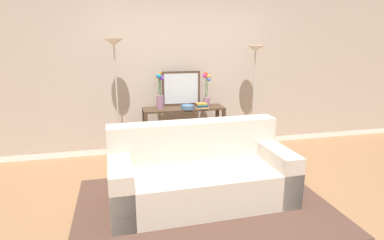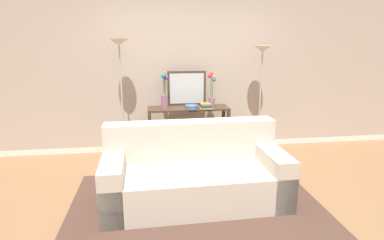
% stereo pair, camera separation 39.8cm
% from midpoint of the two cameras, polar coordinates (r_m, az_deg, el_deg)
% --- Properties ---
extents(ground_plane, '(16.00, 16.00, 0.02)m').
position_cam_midpoint_polar(ground_plane, '(3.81, 4.86, -14.73)').
color(ground_plane, '#936B47').
extents(back_wall, '(12.00, 0.15, 3.05)m').
position_cam_midpoint_polar(back_wall, '(5.28, 0.51, 10.92)').
color(back_wall, white).
rests_on(back_wall, ground).
extents(area_rug, '(2.81, 1.96, 0.01)m').
position_cam_midpoint_polar(area_rug, '(3.73, 3.93, -15.09)').
color(area_rug, '#51382D').
rests_on(area_rug, ground).
extents(couch, '(2.06, 0.98, 0.88)m').
position_cam_midpoint_polar(couch, '(3.73, 3.48, -9.80)').
color(couch, beige).
rests_on(couch, ground).
extents(console_table, '(1.26, 0.39, 0.79)m').
position_cam_midpoint_polar(console_table, '(5.04, 1.61, -0.46)').
color(console_table, '#473323').
rests_on(console_table, ground).
extents(floor_lamp_left, '(0.28, 0.28, 1.84)m').
position_cam_midpoint_polar(floor_lamp_left, '(4.76, -10.37, 9.39)').
color(floor_lamp_left, '#B7B2A8').
rests_on(floor_lamp_left, ground).
extents(floor_lamp_right, '(0.28, 0.28, 1.74)m').
position_cam_midpoint_polar(floor_lamp_right, '(5.14, 14.55, 8.64)').
color(floor_lamp_right, '#B7B2A8').
rests_on(floor_lamp_right, ground).
extents(wall_mirror, '(0.61, 0.02, 0.55)m').
position_cam_midpoint_polar(wall_mirror, '(5.09, 1.31, 5.65)').
color(wall_mirror, '#473323').
rests_on(wall_mirror, console_table).
extents(vase_tall_flowers, '(0.12, 0.14, 0.57)m').
position_cam_midpoint_polar(vase_tall_flowers, '(4.88, -2.63, 4.71)').
color(vase_tall_flowers, gray).
rests_on(vase_tall_flowers, console_table).
extents(vase_short_flowers, '(0.13, 0.12, 0.54)m').
position_cam_midpoint_polar(vase_short_flowers, '(5.01, 5.85, 5.09)').
color(vase_short_flowers, gray).
rests_on(vase_short_flowers, console_table).
extents(fruit_bowl, '(0.20, 0.20, 0.06)m').
position_cam_midpoint_polar(fruit_bowl, '(4.86, 2.28, 2.34)').
color(fruit_bowl, '#4C7093').
rests_on(fruit_bowl, console_table).
extents(book_stack, '(0.21, 0.17, 0.08)m').
position_cam_midpoint_polar(book_stack, '(4.90, 4.84, 2.46)').
color(book_stack, tan).
rests_on(book_stack, console_table).
extents(book_row_under_console, '(0.33, 0.18, 0.12)m').
position_cam_midpoint_polar(book_row_under_console, '(5.14, -2.38, -5.90)').
color(book_row_under_console, maroon).
rests_on(book_row_under_console, ground).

